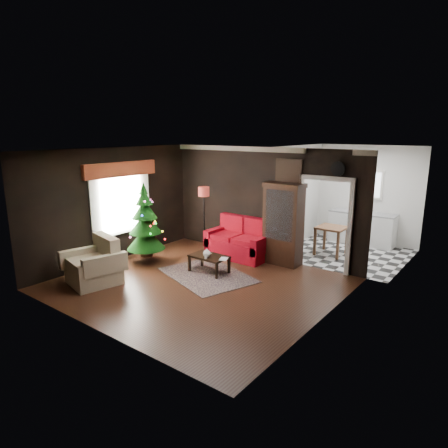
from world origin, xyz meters
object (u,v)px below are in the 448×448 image
Objects in this scene: floor_lamp at (204,222)px; teapot at (207,253)px; armchair at (93,263)px; kitchen_table at (331,241)px; christmas_tree at (145,221)px; wall_clock at (338,169)px; coffee_table at (209,264)px; loveseat at (239,238)px; curio_cabinet at (283,226)px.

floor_lamp is 1.76m from teapot.
armchair is 5.95m from kitchen_table.
christmas_tree is 4.66m from wall_clock.
christmas_tree is at bearing -167.61° from coffee_table.
coffee_table is 2.73× the size of wall_clock.
loveseat is at bearing 95.28° from coffee_table.
loveseat is 0.95× the size of christmas_tree.
kitchen_table is (2.79, 1.85, -0.45)m from floor_lamp.
loveseat is at bearing -170.34° from wall_clock.
wall_clock reaches higher than armchair.
armchair is at bearing -130.28° from teapot.
curio_cabinet is at bearing 10.83° from loveseat.
armchair reaches higher than kitchen_table.
curio_cabinet is 2.18× the size of coffee_table.
curio_cabinet is 2.53× the size of kitchen_table.
loveseat is 2.27× the size of kitchen_table.
floor_lamp is (-0.99, -0.20, 0.33)m from loveseat.
armchair is at bearing -122.78° from kitchen_table.
christmas_tree is 5.58× the size of wall_clock.
teapot is (1.58, 1.87, 0.04)m from armchair.
teapot is (0.04, -0.12, 0.29)m from coffee_table.
loveseat is at bearing -169.17° from curio_cabinet.
curio_cabinet is at bearing 67.34° from armchair.
wall_clock reaches higher than kitchen_table.
floor_lamp is 3.20m from armchair.
floor_lamp is 2.49× the size of kitchen_table.
loveseat is at bearing 80.12° from armchair.
teapot is 3.54m from kitchen_table.
curio_cabinet is 3.35m from christmas_tree.
curio_cabinet reaches higher than teapot.
floor_lamp is 1.82× the size of armchair.
christmas_tree is at bearing -171.83° from teapot.
floor_lamp is at bearing 132.10° from teapot.
armchair is (-2.57, -3.57, -0.49)m from curio_cabinet.
floor_lamp is at bearing 69.14° from christmas_tree.
curio_cabinet is 1.02× the size of floor_lamp.
armchair is at bearing -97.73° from floor_lamp.
teapot is at bearing 62.80° from armchair.
curio_cabinet is at bearing 11.14° from floor_lamp.
floor_lamp is at bearing -168.49° from loveseat.
armchair is 1.37× the size of kitchen_table.
loveseat reaches higher than kitchen_table.
kitchen_table reaches higher than coffee_table.
curio_cabinet is 1.88m from wall_clock.
floor_lamp is (-2.14, -0.42, -0.12)m from curio_cabinet.
kitchen_table is (1.67, 3.01, 0.17)m from coffee_table.
loveseat is at bearing 11.51° from floor_lamp.
wall_clock reaches higher than coffee_table.
coffee_table is at bearing -84.72° from loveseat.
loveseat is 3.64m from armchair.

